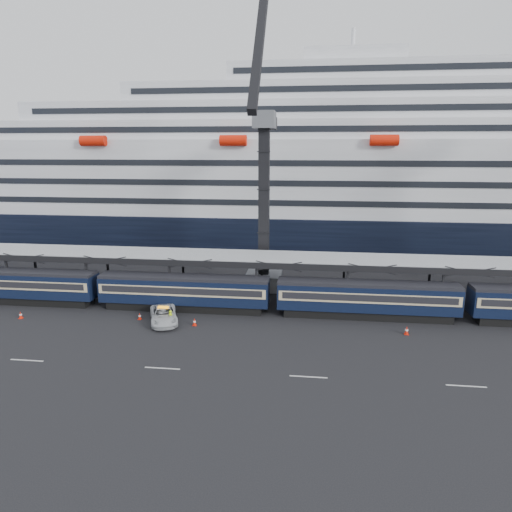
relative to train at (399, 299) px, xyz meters
name	(u,v)px	position (x,y,z in m)	size (l,w,h in m)	color
ground	(476,364)	(4.65, -10.00, -2.20)	(260.00, 260.00, 0.00)	black
train	(399,299)	(0.00, 0.00, 0.00)	(133.05, 3.00, 4.05)	black
canopy	(437,263)	(4.65, 4.00, 3.05)	(130.00, 6.25, 5.53)	gray
cruise_ship	(387,179)	(3.57, 35.99, 10.14)	(214.09, 28.84, 34.00)	black
crane_dark_near	(264,196)	(-15.35, 8.59, 9.73)	(4.50, 17.75, 35.08)	#48494F
pickup_truck	(164,315)	(-24.44, -4.10, -1.41)	(2.64, 5.72, 1.59)	#B8BCC0
worker	(171,318)	(-23.47, -4.75, -1.40)	(0.58, 0.38, 1.60)	#D2FF0D
traffic_cone_a	(21,315)	(-39.99, -4.84, -1.81)	(0.40, 0.40, 0.79)	red
traffic_cone_b	(140,316)	(-27.26, -3.59, -1.85)	(0.36, 0.36, 0.72)	red
traffic_cone_c	(194,322)	(-21.05, -4.56, -1.81)	(0.39, 0.39, 0.79)	red
traffic_cone_d	(407,330)	(0.07, -4.30, -1.78)	(0.43, 0.43, 0.85)	red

